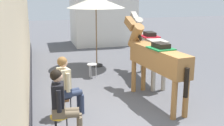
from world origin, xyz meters
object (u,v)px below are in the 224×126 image
at_px(saddled_horse_far, 147,44).
at_px(spare_stool_white, 92,66).
at_px(seated_visitor_near, 62,101).
at_px(seated_visitor_far, 67,83).
at_px(cafe_parasol, 96,3).
at_px(satchel_bag, 65,97).
at_px(saddled_horse_near, 155,57).

distance_m(saddled_horse_far, spare_stool_white, 1.91).
bearing_deg(seated_visitor_near, saddled_horse_far, 46.32).
relative_size(seated_visitor_near, seated_visitor_far, 1.00).
height_order(seated_visitor_near, seated_visitor_far, same).
xyz_separation_m(seated_visitor_near, cafe_parasol, (1.80, 5.14, 1.59)).
relative_size(saddled_horse_far, satchel_bag, 10.71).
distance_m(spare_stool_white, satchel_bag, 2.11).
distance_m(seated_visitor_near, satchel_bag, 2.10).
bearing_deg(saddled_horse_near, saddled_horse_far, 74.01).
relative_size(seated_visitor_far, cafe_parasol, 0.54).
height_order(cafe_parasol, spare_stool_white, cafe_parasol).
distance_m(seated_visitor_near, spare_stool_white, 4.00).
relative_size(saddled_horse_far, spare_stool_white, 6.52).
relative_size(seated_visitor_near, saddled_horse_far, 0.46).
bearing_deg(seated_visitor_near, seated_visitor_far, 78.39).
xyz_separation_m(seated_visitor_far, cafe_parasol, (1.59, 4.10, 1.59)).
bearing_deg(satchel_bag, cafe_parasol, -40.84).
bearing_deg(cafe_parasol, spare_stool_white, -108.49).
bearing_deg(saddled_horse_far, spare_stool_white, 158.76).
relative_size(spare_stool_white, satchel_bag, 1.64).
xyz_separation_m(seated_visitor_far, spare_stool_white, (1.13, 2.71, -0.38)).
bearing_deg(spare_stool_white, satchel_bag, -121.50).
bearing_deg(seated_visitor_near, saddled_horse_near, 28.04).
height_order(spare_stool_white, satchel_bag, spare_stool_white).
relative_size(seated_visitor_near, satchel_bag, 4.96).
xyz_separation_m(saddled_horse_near, cafe_parasol, (-0.65, 3.83, 1.20)).
xyz_separation_m(saddled_horse_near, saddled_horse_far, (0.52, 1.81, 0.00)).
bearing_deg(saddled_horse_near, satchel_bag, 163.29).
relative_size(saddled_horse_far, cafe_parasol, 1.16).
bearing_deg(seated_visitor_far, saddled_horse_near, 6.95).
height_order(saddled_horse_far, cafe_parasol, cafe_parasol).
height_order(seated_visitor_near, spare_stool_white, seated_visitor_near).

